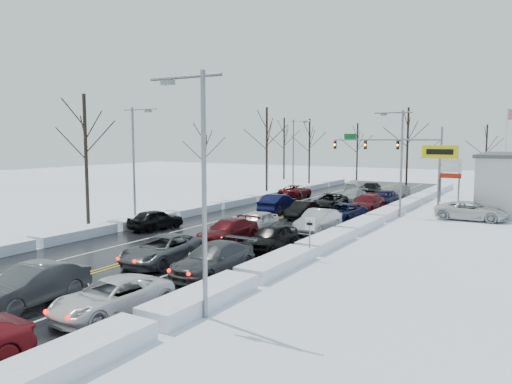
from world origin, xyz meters
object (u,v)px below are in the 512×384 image
Objects in this scene: tires_plus_sign at (440,156)px; traffic_signal_mast at (397,148)px; flagpole at (507,145)px; oncoming_car_0 at (278,212)px.

traffic_signal_mast is at bearing 120.46° from tires_plus_sign.
flagpole is at bearing 9.73° from traffic_signal_mast.
oncoming_car_0 is at bearing -103.36° from traffic_signal_mast.
tires_plus_sign is 0.60× the size of flagpole.
traffic_signal_mast is 1.33× the size of flagpole.
tires_plus_sign reaches higher than oncoming_car_0.
flagpole is (11.72, 2.01, 0.45)m from traffic_signal_mast.
flagpole reaches higher than traffic_signal_mast.
traffic_signal_mast is at bearing -170.27° from flagpole.
traffic_signal_mast is 2.62× the size of oncoming_car_0.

